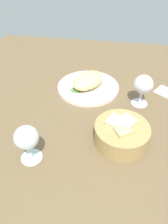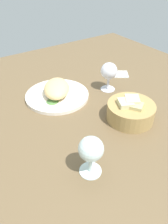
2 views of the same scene
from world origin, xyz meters
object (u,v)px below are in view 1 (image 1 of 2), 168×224
object	(u,v)px
plate	(88,87)
wine_glass_far	(143,86)
wine_glass_near	(27,139)
bread_basket	(121,133)

from	to	relation	value
plate	wine_glass_far	xyz separation A→B (cm)	(6.90, 21.08, 7.44)
plate	wine_glass_near	size ratio (longest dim) A/B	2.15
wine_glass_near	wine_glass_far	bearing A→B (deg)	134.79
plate	wine_glass_far	world-z (taller)	wine_glass_far
bread_basket	wine_glass_near	distance (cm)	27.63
wine_glass_near	bread_basket	bearing A→B (deg)	113.70
bread_basket	wine_glass_far	xyz separation A→B (cm)	(-20.46, 6.68, 4.65)
bread_basket	wine_glass_far	bearing A→B (deg)	161.92
wine_glass_near	plate	bearing A→B (deg)	164.59
wine_glass_far	bread_basket	bearing A→B (deg)	-18.08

